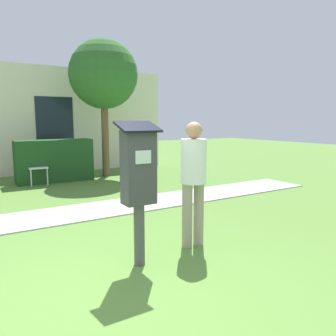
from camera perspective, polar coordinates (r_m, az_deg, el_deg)
ground_plane at (r=3.27m, az=-12.10°, el=-21.16°), size 40.00×40.00×0.00m
sidewalk at (r=5.81m, az=-21.55°, el=-8.16°), size 12.00×1.10×0.02m
building_facade at (r=10.45m, az=-26.83°, el=7.40°), size 10.00×0.26×3.20m
parking_meter at (r=3.53m, az=-5.16°, el=-1.18°), size 0.44×0.31×1.59m
person_standing at (r=4.10m, az=4.45°, el=-1.11°), size 0.32×0.32×1.58m
outdoor_chair_middle at (r=8.83m, az=-21.92°, el=0.74°), size 0.44×0.44×0.90m
hedge_row at (r=9.08m, az=-19.15°, el=1.21°), size 1.91×0.60×1.10m
tree at (r=9.60m, az=-11.16°, el=15.59°), size 1.90×1.90×3.82m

